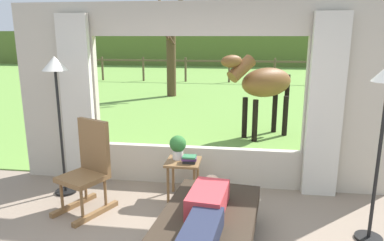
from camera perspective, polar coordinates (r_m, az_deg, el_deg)
back_wall_with_window at (r=4.96m, az=0.76°, el=3.47°), size 5.20×0.12×2.55m
curtain_panel_left at (r=5.32m, az=-17.84°, el=2.97°), size 0.44×0.10×2.40m
curtain_panel_right at (r=4.90m, az=20.52°, el=1.91°), size 0.44×0.10×2.40m
outdoor_pasture_lawn at (r=15.89m, az=5.85°, el=5.82°), size 36.00×21.68×0.02m
distant_hill_ridge at (r=25.60m, az=6.88°, el=11.36°), size 36.00×2.00×2.40m
recliner_sofa at (r=3.63m, az=2.29°, el=-17.97°), size 1.08×1.79×0.42m
reclining_person at (r=3.44m, az=2.25°, el=-14.09°), size 0.40×1.44×0.22m
rocking_chair at (r=4.56m, az=-16.21°, el=-7.17°), size 0.70×0.81×1.12m
side_table at (r=4.70m, az=-1.41°, el=-7.53°), size 0.44×0.44×0.52m
potted_plant at (r=4.68m, az=-2.28°, el=-4.05°), size 0.22×0.22×0.32m
book_stack at (r=4.58m, az=-0.45°, el=-6.19°), size 0.20×0.14×0.09m
floor_lamp_left at (r=4.91m, az=-20.86°, el=5.43°), size 0.32×0.32×1.85m
horse at (r=7.45m, az=11.40°, el=5.85°), size 1.62×1.43×1.73m
pasture_tree at (r=12.45m, az=-3.49°, el=11.81°), size 1.49×1.19×3.74m
pasture_fence_line at (r=16.31m, az=5.99°, el=8.61°), size 16.10×0.10×1.10m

